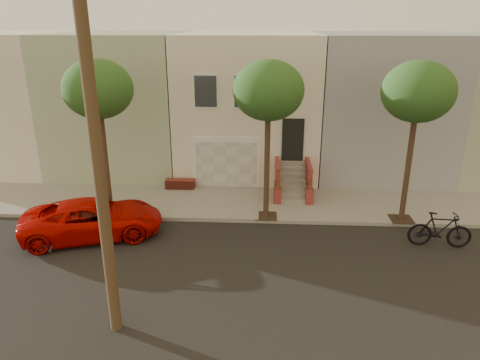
{
  "coord_description": "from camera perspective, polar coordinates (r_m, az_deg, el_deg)",
  "views": [
    {
      "loc": [
        0.86,
        -12.88,
        7.79
      ],
      "look_at": [
        -0.02,
        3.0,
        2.04
      ],
      "focal_mm": 33.28,
      "sensor_mm": 36.0,
      "label": 1
    }
  ],
  "objects": [
    {
      "name": "tree_mid",
      "position": [
        16.98,
        3.67,
        11.25
      ],
      "size": [
        2.7,
        2.57,
        6.3
      ],
      "color": "#2D2116",
      "rests_on": "sidewalk"
    },
    {
      "name": "ground",
      "position": [
        15.08,
        -0.57,
        -11.23
      ],
      "size": [
        90.0,
        90.0,
        0.0
      ],
      "primitive_type": "plane",
      "color": "black",
      "rests_on": "ground"
    },
    {
      "name": "tree_left",
      "position": [
        18.13,
        -17.75,
        10.92
      ],
      "size": [
        2.7,
        2.57,
        6.3
      ],
      "color": "#2D2116",
      "rests_on": "sidewalk"
    },
    {
      "name": "house_row",
      "position": [
        24.44,
        1.12,
        10.11
      ],
      "size": [
        33.1,
        11.7,
        7.0
      ],
      "color": "beige",
      "rests_on": "sidewalk"
    },
    {
      "name": "sidewalk",
      "position": [
        19.82,
        0.42,
        -3.03
      ],
      "size": [
        40.0,
        3.7,
        0.15
      ],
      "primitive_type": "cube",
      "color": "gray",
      "rests_on": "ground"
    },
    {
      "name": "motorcycle",
      "position": [
        17.63,
        24.27,
        -5.83
      ],
      "size": [
        2.27,
        0.8,
        1.34
      ],
      "primitive_type": "imported",
      "rotation": [
        0.0,
        0.0,
        1.49
      ],
      "color": "black",
      "rests_on": "ground"
    },
    {
      "name": "tree_right",
      "position": [
        17.89,
        21.88,
        10.34
      ],
      "size": [
        2.7,
        2.57,
        6.3
      ],
      "color": "#2D2116",
      "rests_on": "sidewalk"
    },
    {
      "name": "pickup_truck",
      "position": [
        17.73,
        -18.35,
        -4.74
      ],
      "size": [
        5.59,
        3.78,
        1.42
      ],
      "primitive_type": "imported",
      "rotation": [
        0.0,
        0.0,
        1.87
      ],
      "color": "#BC0500",
      "rests_on": "ground"
    }
  ]
}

